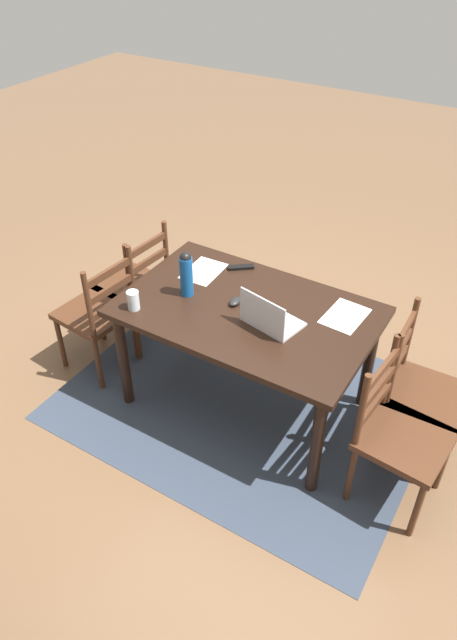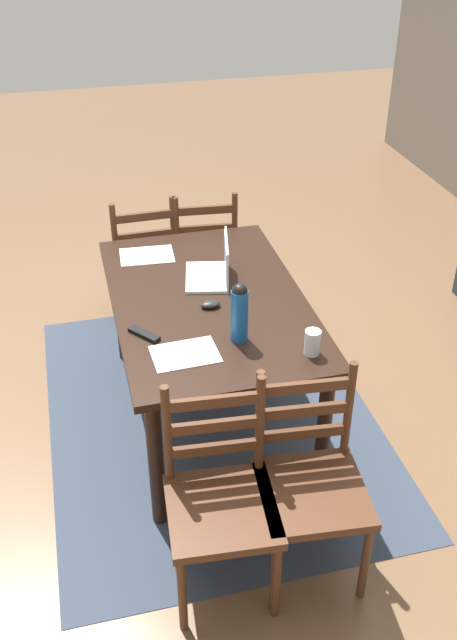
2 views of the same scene
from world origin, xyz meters
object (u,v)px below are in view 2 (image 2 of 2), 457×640
at_px(chair_right_near, 221,501).
at_px(drinking_glass, 312,342).
at_px(computer_mouse, 210,304).
at_px(water_bottle, 239,311).
at_px(chair_left_near, 145,261).
at_px(laptop, 215,269).
at_px(chair_left_far, 202,255).
at_px(dining_table, 209,314).
at_px(tv_remote, 144,334).
at_px(chair_right_far, 310,483).

distance_m(chair_right_near, drinking_glass, 0.80).
bearing_deg(computer_mouse, water_bottle, 12.09).
bearing_deg(chair_left_near, laptop, 17.55).
xyz_separation_m(chair_left_far, drinking_glass, (1.62, 0.16, 0.37)).
bearing_deg(chair_left_near, drinking_glass, 18.37).
distance_m(chair_left_near, chair_left_far, 0.38).
xyz_separation_m(dining_table, computer_mouse, (0.09, -0.01, 0.11)).
bearing_deg(water_bottle, chair_left_near, -170.13).
height_order(chair_left_far, tv_remote, chair_left_far).
relative_size(dining_table, water_bottle, 5.10).
height_order(chair_right_far, drinking_glass, chair_right_far).
relative_size(water_bottle, drinking_glass, 2.46).
relative_size(chair_left_near, chair_left_far, 1.00).
distance_m(water_bottle, computer_mouse, 0.34).
xyz_separation_m(laptop, tv_remote, (0.44, -0.44, -0.05)).
xyz_separation_m(dining_table, tv_remote, (0.26, -0.36, 0.11)).
distance_m(dining_table, chair_right_far, 1.08).
bearing_deg(chair_right_far, chair_right_near, -90.01).
xyz_separation_m(chair_left_near, laptop, (0.86, 0.27, 0.37)).
bearing_deg(laptop, chair_left_far, 172.88).
xyz_separation_m(chair_right_near, computer_mouse, (-0.95, 0.18, 0.33)).
relative_size(chair_left_near, chair_right_near, 1.00).
xyz_separation_m(chair_right_far, chair_right_near, (-0.00, -0.38, 0.00)).
distance_m(dining_table, tv_remote, 0.46).
bearing_deg(chair_right_far, laptop, -174.65).
height_order(laptop, computer_mouse, laptop).
distance_m(chair_left_near, water_bottle, 1.53).
xyz_separation_m(laptop, computer_mouse, (0.27, -0.09, -0.04)).
distance_m(computer_mouse, tv_remote, 0.39).
height_order(drinking_glass, tv_remote, drinking_glass).
height_order(dining_table, chair_right_near, chair_right_near).
relative_size(chair_right_near, tv_remote, 5.59).
distance_m(chair_left_near, drinking_glass, 1.75).
distance_m(laptop, computer_mouse, 0.29).
bearing_deg(tv_remote, water_bottle, -56.00).
xyz_separation_m(water_bottle, computer_mouse, (-0.30, -0.07, -0.14)).
xyz_separation_m(chair_left_far, tv_remote, (1.30, -0.55, 0.32)).
bearing_deg(chair_left_near, chair_right_near, 0.07).
bearing_deg(drinking_glass, water_bottle, -122.75).
bearing_deg(laptop, dining_table, -23.62).
bearing_deg(computer_mouse, drinking_glass, 35.67).
bearing_deg(chair_left_far, water_bottle, -5.14).
relative_size(dining_table, chair_right_far, 1.59).
distance_m(chair_left_near, laptop, 0.97).
xyz_separation_m(chair_left_near, computer_mouse, (1.13, 0.18, 0.33)).
bearing_deg(dining_table, chair_right_near, -10.24).
distance_m(dining_table, computer_mouse, 0.15).
height_order(chair_left_far, water_bottle, water_bottle).
bearing_deg(chair_left_far, drinking_glass, 5.61).
bearing_deg(drinking_glass, chair_left_near, -161.63).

